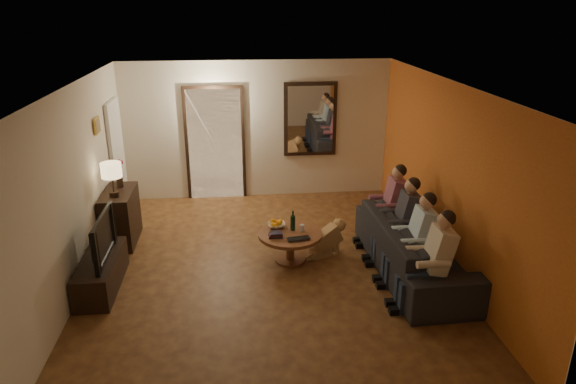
{
  "coord_description": "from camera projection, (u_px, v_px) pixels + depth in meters",
  "views": [
    {
      "loc": [
        -0.41,
        -6.48,
        3.6
      ],
      "look_at": [
        0.3,
        0.3,
        1.05
      ],
      "focal_mm": 32.0,
      "sensor_mm": 36.0,
      "label": 1
    }
  ],
  "objects": [
    {
      "name": "wine_bottle",
      "position": [
        293.0,
        220.0,
        7.45
      ],
      "size": [
        0.07,
        0.07,
        0.31
      ],
      "primitive_type": null,
      "color": "black",
      "rests_on": "coffee_table"
    },
    {
      "name": "left_wall",
      "position": [
        76.0,
        190.0,
        6.64
      ],
      "size": [
        0.02,
        6.0,
        2.6
      ],
      "primitive_type": "cube",
      "color": "beige",
      "rests_on": "floor"
    },
    {
      "name": "dresser",
      "position": [
        121.0,
        217.0,
        8.03
      ],
      "size": [
        0.45,
        0.95,
        0.84
      ],
      "primitive_type": "cube",
      "color": "black",
      "rests_on": "floor"
    },
    {
      "name": "orange_accent",
      "position": [
        447.0,
        177.0,
        7.12
      ],
      "size": [
        0.01,
        6.0,
        2.6
      ],
      "primitive_type": "cube",
      "color": "#BB5220",
      "rests_on": "right_wall"
    },
    {
      "name": "tv",
      "position": [
        96.0,
        237.0,
        6.61
      ],
      "size": [
        1.04,
        0.14,
        0.6
      ],
      "primitive_type": "imported",
      "rotation": [
        0.0,
        0.0,
        1.57
      ],
      "color": "black",
      "rests_on": "tv_stand"
    },
    {
      "name": "door_trim",
      "position": [
        215.0,
        145.0,
        9.66
      ],
      "size": [
        1.12,
        0.04,
        2.22
      ],
      "primitive_type": "cube",
      "color": "black",
      "rests_on": "floor"
    },
    {
      "name": "mirror_frame",
      "position": [
        310.0,
        119.0,
        9.67
      ],
      "size": [
        1.0,
        0.05,
        1.4
      ],
      "primitive_type": "cube",
      "color": "black",
      "rests_on": "back_wall"
    },
    {
      "name": "person_a",
      "position": [
        433.0,
        265.0,
        6.2
      ],
      "size": [
        0.6,
        0.4,
        1.2
      ],
      "primitive_type": null,
      "color": "tan",
      "rests_on": "sofa"
    },
    {
      "name": "person_c",
      "position": [
        402.0,
        224.0,
        7.32
      ],
      "size": [
        0.6,
        0.4,
        1.2
      ],
      "primitive_type": null,
      "color": "tan",
      "rests_on": "sofa"
    },
    {
      "name": "right_wall",
      "position": [
        448.0,
        177.0,
        7.12
      ],
      "size": [
        0.02,
        6.0,
        2.6
      ],
      "primitive_type": "cube",
      "color": "beige",
      "rests_on": "floor"
    },
    {
      "name": "front_wall",
      "position": [
        294.0,
        308.0,
        4.09
      ],
      "size": [
        5.0,
        0.02,
        2.6
      ],
      "primitive_type": "cube",
      "color": "beige",
      "rests_on": "floor"
    },
    {
      "name": "table_lamp",
      "position": [
        112.0,
        180.0,
        7.58
      ],
      "size": [
        0.3,
        0.3,
        0.54
      ],
      "primitive_type": null,
      "color": "beige",
      "rests_on": "dresser"
    },
    {
      "name": "book_stack",
      "position": [
        276.0,
        234.0,
        7.28
      ],
      "size": [
        0.2,
        0.15,
        0.07
      ],
      "primitive_type": null,
      "color": "black",
      "rests_on": "coffee_table"
    },
    {
      "name": "floor",
      "position": [
        269.0,
        269.0,
        7.34
      ],
      "size": [
        5.0,
        6.0,
        0.01
      ],
      "primitive_type": "cube",
      "color": "#492313",
      "rests_on": "ground"
    },
    {
      "name": "oranges",
      "position": [
        276.0,
        221.0,
        7.56
      ],
      "size": [
        0.2,
        0.2,
        0.08
      ],
      "primitive_type": null,
      "color": "#FF9E15",
      "rests_on": "bowl"
    },
    {
      "name": "art_canvas",
      "position": [
        98.0,
        125.0,
        7.66
      ],
      "size": [
        0.01,
        0.22,
        0.18
      ],
      "primitive_type": "cube",
      "color": "brown",
      "rests_on": "left_wall"
    },
    {
      "name": "framed_art",
      "position": [
        97.0,
        125.0,
        7.66
      ],
      "size": [
        0.03,
        0.28,
        0.24
      ],
      "primitive_type": "cube",
      "color": "#B28C33",
      "rests_on": "left_wall"
    },
    {
      "name": "person_b",
      "position": [
        416.0,
        243.0,
        6.76
      ],
      "size": [
        0.6,
        0.4,
        1.2
      ],
      "primitive_type": null,
      "color": "tan",
      "rests_on": "sofa"
    },
    {
      "name": "fridge_glimpse",
      "position": [
        229.0,
        152.0,
        9.75
      ],
      "size": [
        0.45,
        0.03,
        1.7
      ],
      "primitive_type": "cube",
      "color": "silver",
      "rests_on": "floor"
    },
    {
      "name": "laptop",
      "position": [
        299.0,
        240.0,
        7.15
      ],
      "size": [
        0.36,
        0.27,
        0.03
      ],
      "primitive_type": "imported",
      "rotation": [
        0.0,
        0.0,
        0.19
      ],
      "color": "black",
      "rests_on": "coffee_table"
    },
    {
      "name": "sofa",
      "position": [
        414.0,
        248.0,
        7.13
      ],
      "size": [
        2.6,
        1.08,
        0.75
      ],
      "primitive_type": "imported",
      "rotation": [
        0.0,
        0.0,
        1.6
      ],
      "color": "black",
      "rests_on": "floor"
    },
    {
      "name": "white_door",
      "position": [
        118.0,
        159.0,
        8.88
      ],
      "size": [
        0.06,
        0.85,
        2.04
      ],
      "primitive_type": "cube",
      "color": "white",
      "rests_on": "floor"
    },
    {
      "name": "wine_glass",
      "position": [
        302.0,
        228.0,
        7.45
      ],
      "size": [
        0.06,
        0.06,
        0.1
      ],
      "primitive_type": "cylinder",
      "color": "silver",
      "rests_on": "coffee_table"
    },
    {
      "name": "coffee_table",
      "position": [
        290.0,
        247.0,
        7.49
      ],
      "size": [
        1.01,
        1.01,
        0.45
      ],
      "primitive_type": "cylinder",
      "rotation": [
        0.0,
        0.0,
        -0.1
      ],
      "color": "brown",
      "rests_on": "floor"
    },
    {
      "name": "dog",
      "position": [
        327.0,
        238.0,
        7.65
      ],
      "size": [
        0.61,
        0.44,
        0.56
      ],
      "primitive_type": null,
      "rotation": [
        0.0,
        0.0,
        0.41
      ],
      "color": "#A5804C",
      "rests_on": "floor"
    },
    {
      "name": "person_d",
      "position": [
        390.0,
        209.0,
        7.88
      ],
      "size": [
        0.6,
        0.4,
        1.2
      ],
      "primitive_type": null,
      "color": "tan",
      "rests_on": "sofa"
    },
    {
      "name": "kitchen_doorway",
      "position": [
        215.0,
        145.0,
        9.67
      ],
      "size": [
        1.0,
        0.06,
        2.1
      ],
      "primitive_type": "cube",
      "color": "#FFE0A5",
      "rests_on": "floor"
    },
    {
      "name": "back_wall",
      "position": [
        257.0,
        130.0,
        9.68
      ],
      "size": [
        5.0,
        0.02,
        2.6
      ],
      "primitive_type": "cube",
      "color": "beige",
      "rests_on": "floor"
    },
    {
      "name": "flower_vase",
      "position": [
        119.0,
        174.0,
        8.01
      ],
      "size": [
        0.14,
        0.14,
        0.44
      ],
      "primitive_type": null,
      "color": "red",
      "rests_on": "dresser"
    },
    {
      "name": "tv_stand",
      "position": [
        101.0,
        273.0,
        6.79
      ],
      "size": [
        0.45,
        1.3,
        0.43
      ],
      "primitive_type": "cube",
      "color": "black",
      "rests_on": "floor"
    },
    {
      "name": "ceiling",
      "position": [
        267.0,
        85.0,
        6.43
      ],
      "size": [
        5.0,
        6.0,
        0.01
      ],
      "primitive_type": "cube",
      "color": "white",
      "rests_on": "back_wall"
    },
    {
      "name": "bowl",
      "position": [
        277.0,
        225.0,
        7.58
      ],
      "size": [
        0.26,
        0.26,
        0.06
      ],
      "primitive_type": "imported",
      "color": "white",
      "rests_on": "coffee_table"
    },
    {
      "name": "mirror_glass",
      "position": [
        310.0,
        120.0,
        9.64
      ],
      "size": [
        0.86,
        0.02,
        1.26
      ],
      "primitive_type": "cube",
      "color": "white",
      "rests_on": "back_wall"
    }
  ]
}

